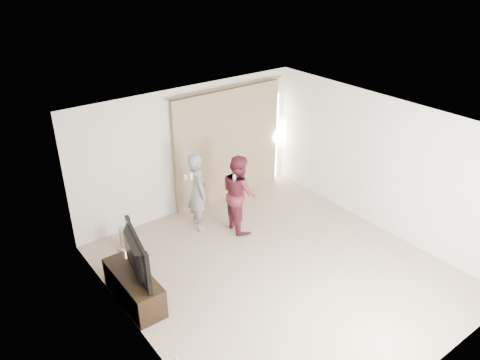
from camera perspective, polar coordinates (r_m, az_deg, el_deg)
name	(u,v)px	position (r m, az deg, el deg)	size (l,w,h in m)	color
floor	(278,271)	(8.15, 4.66, -10.96)	(5.50, 5.50, 0.00)	tan
wall_back	(190,150)	(9.41, -6.17, 3.67)	(5.00, 0.04, 2.60)	white
wall_left	(136,263)	(6.28, -12.56, -9.82)	(0.04, 5.50, 2.60)	white
ceiling	(285,127)	(6.87, 5.46, 6.44)	(5.00, 5.50, 0.01)	white
curtain	(229,145)	(9.86, -1.39, 4.31)	(2.80, 0.11, 2.46)	tan
tv_console	(134,287)	(7.57, -12.80, -12.64)	(0.45, 1.30, 0.50)	black
tv	(130,256)	(7.21, -13.28, -8.97)	(1.20, 0.16, 0.69)	black
scratching_post	(125,240)	(8.81, -13.85, -7.13)	(0.32, 0.32, 0.43)	tan
person_man	(198,191)	(8.91, -5.20, -1.38)	(0.50, 0.64, 1.56)	gray
person_woman	(239,193)	(8.84, -0.14, -1.60)	(0.70, 0.84, 1.54)	maroon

